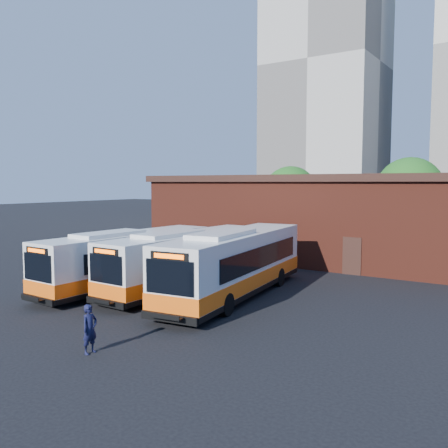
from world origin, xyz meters
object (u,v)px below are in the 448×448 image
Objects in this scene: bus_midwest at (187,262)px; bus_mideast at (235,266)px; bus_west at (129,261)px; transit_worker at (90,329)px.

bus_mideast is (3.18, -0.01, 0.10)m from bus_midwest.
bus_midwest is 3.18m from bus_mideast.
bus_west is 0.92× the size of bus_mideast.
bus_midwest is (2.98, 1.45, 0.02)m from bus_west.
transit_worker is at bearing -95.78° from bus_mideast.
bus_midwest reaches higher than transit_worker.
bus_west is 3.31m from bus_midwest.
bus_mideast is at bearing -1.79° from transit_worker.
bus_mideast is 9.70m from transit_worker.
bus_midwest is 7.10× the size of transit_worker.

